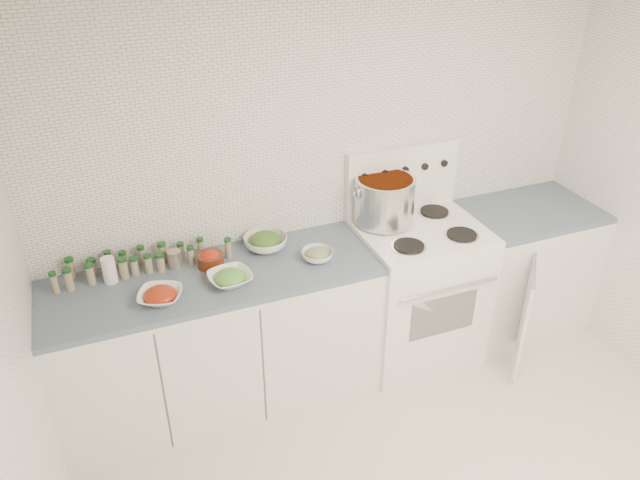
{
  "coord_description": "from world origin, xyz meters",
  "views": [
    {
      "loc": [
        -1.33,
        -1.68,
        2.81
      ],
      "look_at": [
        -0.21,
        1.14,
        1.02
      ],
      "focal_mm": 35.0,
      "sensor_mm": 36.0,
      "label": 1
    }
  ],
  "objects": [
    {
      "name": "stock_pot",
      "position": [
        0.3,
        1.34,
        1.1
      ],
      "size": [
        0.39,
        0.37,
        0.28
      ],
      "rotation": [
        0.0,
        0.0,
        -0.41
      ],
      "color": "silver",
      "rests_on": "stove"
    },
    {
      "name": "bowl_tomato",
      "position": [
        -1.13,
        1.06,
        0.93
      ],
      "size": [
        0.29,
        0.29,
        0.07
      ],
      "color": "white",
      "rests_on": "counter_left"
    },
    {
      "name": "counter_left",
      "position": [
        -0.82,
        1.19,
        0.45
      ],
      "size": [
        1.85,
        0.62,
        0.9
      ],
      "color": "white",
      "rests_on": "ground"
    },
    {
      "name": "bowl_snowpea",
      "position": [
        -0.75,
        1.09,
        0.93
      ],
      "size": [
        0.26,
        0.26,
        0.08
      ],
      "color": "white",
      "rests_on": "counter_left"
    },
    {
      "name": "salt_canister",
      "position": [
        -1.35,
        1.34,
        0.97
      ],
      "size": [
        0.09,
        0.09,
        0.15
      ],
      "primitive_type": "cylinder",
      "rotation": [
        0.0,
        0.0,
        0.24
      ],
      "color": "white",
      "rests_on": "counter_left"
    },
    {
      "name": "bowl_broccoli",
      "position": [
        -0.46,
        1.36,
        0.95
      ],
      "size": [
        0.33,
        0.33,
        0.1
      ],
      "color": "white",
      "rests_on": "counter_left"
    },
    {
      "name": "tin_can",
      "position": [
        -1.0,
        1.35,
        0.95
      ],
      "size": [
        0.1,
        0.1,
        0.1
      ],
      "primitive_type": "cylinder",
      "rotation": [
        0.0,
        0.0,
        -0.43
      ],
      "color": "gray",
      "rests_on": "counter_left"
    },
    {
      "name": "bowl_zucchini",
      "position": [
        -0.23,
        1.13,
        0.93
      ],
      "size": [
        0.21,
        0.21,
        0.07
      ],
      "color": "white",
      "rests_on": "counter_left"
    },
    {
      "name": "room_walls",
      "position": [
        0.0,
        0.0,
        1.56
      ],
      "size": [
        3.54,
        3.04,
        2.52
      ],
      "color": "white",
      "rests_on": "ground"
    },
    {
      "name": "stove",
      "position": [
        0.48,
        1.19,
        0.5
      ],
      "size": [
        0.76,
        0.7,
        1.36
      ],
      "color": "white",
      "rests_on": "ground"
    },
    {
      "name": "spice_cluster",
      "position": [
        -1.23,
        1.39,
        0.96
      ],
      "size": [
        0.97,
        0.16,
        0.13
      ],
      "color": "gray",
      "rests_on": "counter_left"
    },
    {
      "name": "bowl_pepper",
      "position": [
        -0.81,
        1.29,
        0.95
      ],
      "size": [
        0.15,
        0.15,
        0.09
      ],
      "color": "#511E0D",
      "rests_on": "counter_left"
    },
    {
      "name": "counter_right",
      "position": [
        1.3,
        1.19,
        0.45
      ],
      "size": [
        0.89,
        0.93,
        0.9
      ],
      "color": "white",
      "rests_on": "ground"
    }
  ]
}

